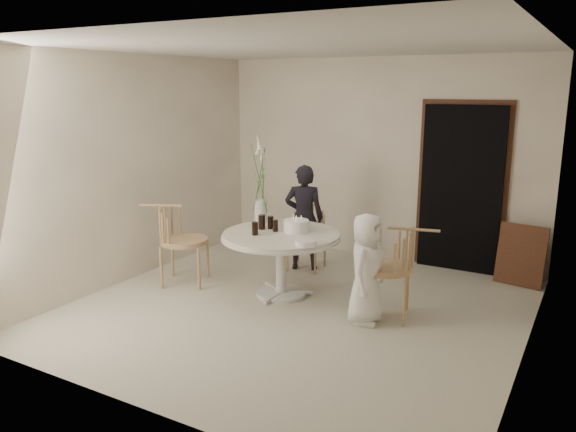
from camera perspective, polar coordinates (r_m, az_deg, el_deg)
The scene contains 18 objects.
ground at distance 6.09m, azimuth 0.99°, elevation -9.34°, with size 4.50×4.50×0.00m, color beige.
room_shell at distance 5.67m, azimuth 1.06°, elevation 5.96°, with size 4.50×4.50×4.50m.
doorway at distance 7.41m, azimuth 17.17°, elevation 2.61°, with size 1.00×0.10×2.10m, color black.
door_trim at distance 7.44m, azimuth 17.27°, elevation 3.11°, with size 1.12×0.03×2.22m, color brown.
table at distance 6.26m, azimuth -0.70°, elevation -2.75°, with size 1.33×1.33×0.73m.
picture_frame at distance 7.21m, azimuth 22.59°, elevation -3.71°, with size 0.55×0.04×0.74m, color brown.
chair_far at distance 7.29m, azimuth 2.22°, elevation -1.17°, with size 0.49×0.52×0.82m.
chair_right at distance 5.77m, azimuth 11.20°, elevation -4.31°, with size 0.65×0.62×0.96m.
chair_left at distance 6.80m, azimuth -11.64°, elevation -1.61°, with size 0.71×0.69×0.97m.
girl at distance 7.17m, azimuth 1.63°, elevation -0.16°, with size 0.50×0.33×1.36m, color black.
boy at distance 5.62m, azimuth 7.95°, elevation -5.33°, with size 0.55×0.36×1.12m, color white.
birthday_cake at distance 6.27m, azimuth 0.83°, elevation -1.01°, with size 0.28×0.28×0.18m.
cola_tumbler_a at distance 6.28m, azimuth -1.30°, elevation -0.99°, with size 0.06×0.06×0.13m, color black.
cola_tumbler_b at distance 6.14m, azimuth -3.37°, elevation -1.28°, with size 0.07×0.07×0.15m, color black.
cola_tumbler_c at distance 6.38m, azimuth -2.69°, elevation -0.61°, with size 0.08×0.08×0.17m, color black.
cola_tumbler_d at distance 6.40m, azimuth -1.78°, elevation -0.67°, with size 0.07×0.07×0.14m, color black.
plate_stack at distance 5.75m, azimuth 1.81°, elevation -2.71°, with size 0.22×0.22×0.06m, color white.
flower_vase at distance 6.63m, azimuth -2.81°, elevation 2.44°, with size 0.15×0.15×1.05m.
Camera 1 is at (2.69, -4.95, 2.33)m, focal length 35.00 mm.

